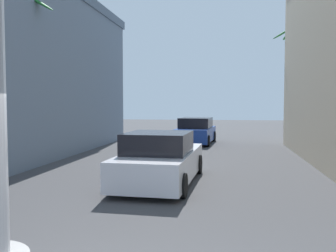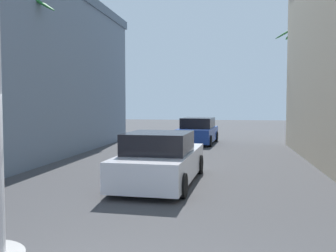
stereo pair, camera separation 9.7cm
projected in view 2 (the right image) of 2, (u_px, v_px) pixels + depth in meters
name	position (u px, v px, depth m)	size (l,w,h in m)	color
ground_plane	(187.00, 168.00, 13.89)	(84.65, 84.65, 0.00)	#424244
car_lead	(161.00, 160.00, 11.21)	(2.24, 4.94, 1.56)	black
car_far	(198.00, 131.00, 22.51)	(2.30, 4.55, 1.56)	black
palm_tree_mid_left	(16.00, 47.00, 14.21)	(3.22, 3.16, 6.72)	brown
palm_tree_far_right	(302.00, 64.00, 23.40)	(3.33, 3.27, 7.42)	brown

